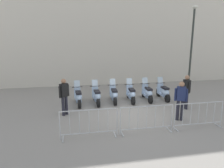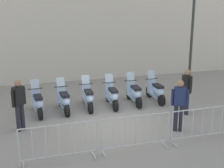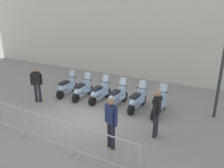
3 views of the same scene
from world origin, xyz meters
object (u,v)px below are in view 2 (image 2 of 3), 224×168
at_px(motorcycle_4, 134,93).
at_px(barrier_segment_1, 136,133).
at_px(motorcycle_2, 88,98).
at_px(barrier_segment_0, 59,144).
at_px(barrier_segment_2, 202,125).
at_px(motorcycle_1, 64,101).
at_px(street_lamp, 193,21).
at_px(motorcycle_0, 38,103).
at_px(officer_by_barriers, 186,89).
at_px(motorcycle_5, 156,91).
at_px(officer_mid_plaza, 179,103).
at_px(motorcycle_3, 112,96).
at_px(officer_near_row_end, 19,102).

relative_size(motorcycle_4, barrier_segment_1, 0.83).
bearing_deg(motorcycle_4, motorcycle_2, 171.87).
height_order(motorcycle_4, barrier_segment_0, motorcycle_4).
relative_size(motorcycle_2, barrier_segment_2, 0.83).
bearing_deg(motorcycle_1, barrier_segment_0, -108.62).
height_order(motorcycle_2, motorcycle_4, same).
bearing_deg(street_lamp, motorcycle_0, -179.62).
relative_size(motorcycle_4, officer_by_barriers, 0.99).
height_order(barrier_segment_0, barrier_segment_2, same).
height_order(barrier_segment_0, barrier_segment_1, same).
bearing_deg(officer_by_barriers, motorcycle_5, 96.14).
xyz_separation_m(motorcycle_5, barrier_segment_0, (-5.12, -3.19, 0.07)).
bearing_deg(street_lamp, barrier_segment_1, -141.60).
bearing_deg(barrier_segment_2, barrier_segment_0, 171.75).
relative_size(motorcycle_5, street_lamp, 0.32).
relative_size(motorcycle_2, motorcycle_5, 0.99).
bearing_deg(motorcycle_1, street_lamp, 1.60).
bearing_deg(officer_by_barriers, officer_mid_plaza, -136.19).
distance_m(motorcycle_2, motorcycle_4, 1.96).
bearing_deg(officer_by_barriers, motorcycle_1, 151.75).
relative_size(motorcycle_2, motorcycle_4, 1.00).
height_order(motorcycle_3, motorcycle_5, same).
height_order(motorcycle_1, motorcycle_4, same).
bearing_deg(motorcycle_0, officer_by_barriers, -24.63).
bearing_deg(officer_near_row_end, motorcycle_2, 20.52).
xyz_separation_m(barrier_segment_1, officer_near_row_end, (-2.72, 2.87, 0.46)).
distance_m(barrier_segment_0, officer_by_barriers, 5.53).
bearing_deg(motorcycle_0, motorcycle_2, -5.36).
distance_m(motorcycle_2, motorcycle_5, 2.95).
bearing_deg(motorcycle_1, motorcycle_0, 172.73).
xyz_separation_m(motorcycle_5, barrier_segment_1, (-2.98, -3.50, 0.07)).
distance_m(motorcycle_1, motorcycle_5, 3.92).
height_order(barrier_segment_2, officer_mid_plaza, officer_mid_plaza).
distance_m(motorcycle_2, barrier_segment_1, 3.91).
distance_m(motorcycle_4, motorcycle_5, 0.98).
bearing_deg(officer_by_barriers, barrier_segment_0, -164.54).
distance_m(motorcycle_2, barrier_segment_2, 4.70).
height_order(barrier_segment_2, street_lamp, street_lamp).
distance_m(motorcycle_5, barrier_segment_0, 6.04).
distance_m(barrier_segment_0, barrier_segment_2, 4.32).
relative_size(motorcycle_3, motorcycle_5, 0.99).
bearing_deg(motorcycle_1, motorcycle_2, -3.44).
relative_size(motorcycle_5, barrier_segment_1, 0.84).
relative_size(motorcycle_1, barrier_segment_1, 0.84).
distance_m(barrier_segment_1, officer_near_row_end, 3.98).
bearing_deg(officer_near_row_end, motorcycle_1, 31.28).
bearing_deg(motorcycle_0, motorcycle_3, -7.14).
height_order(barrier_segment_0, officer_near_row_end, officer_near_row_end).
height_order(motorcycle_2, officer_mid_plaza, officer_mid_plaza).
xyz_separation_m(barrier_segment_1, barrier_segment_2, (2.14, -0.31, 0.00)).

